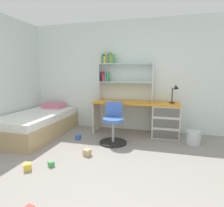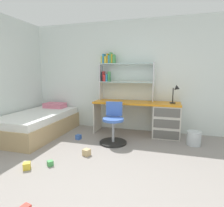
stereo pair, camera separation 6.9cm
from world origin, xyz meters
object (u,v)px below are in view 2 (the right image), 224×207
Objects in this scene: bookshelf_hutch at (119,72)px; toy_block_green_3 at (50,163)px; waste_bin at (194,138)px; toy_block_natural_2 at (87,152)px; desk_lamp at (176,91)px; toy_block_blue_0 at (78,137)px; swivel_chair at (113,127)px; toy_block_yellow_1 at (27,166)px; bed_platform at (38,124)px; desk at (158,118)px.

toy_block_green_3 is at bearing -104.53° from bookshelf_hutch.
toy_block_natural_2 is at bearing -150.58° from waste_bin.
desk_lamp is 2.19m from toy_block_blue_0.
waste_bin is 3.46× the size of toy_block_green_3.
desk_lamp is at bearing 29.43° from swivel_chair.
waste_bin is 2.87m from toy_block_yellow_1.
bed_platform is 1.62m from toy_block_green_3.
toy_block_green_3 is at bearing 35.43° from toy_block_yellow_1.
desk is 2.36× the size of swivel_chair.
desk_lamp reaches higher than bed_platform.
desk_lamp is at bearing 19.35° from toy_block_blue_0.
bookshelf_hutch is 11.74× the size of toy_block_natural_2.
bed_platform is 20.02× the size of toy_block_blue_0.
desk_lamp reaches higher than toy_block_green_3.
waste_bin is 2.70× the size of toy_block_yellow_1.
toy_block_blue_0 is at bearing -126.55° from bookshelf_hutch.
bookshelf_hutch is 3.19× the size of desk_lamp.
bookshelf_hutch is 2.43m from toy_block_green_3.
toy_block_yellow_1 reaches higher than toy_block_blue_0.
waste_bin is (0.67, -0.37, -0.27)m from desk.
toy_block_yellow_1 is (-0.77, -2.16, -1.31)m from bookshelf_hutch.
bookshelf_hutch is at bearing 161.67° from waste_bin.
bookshelf_hutch is at bearing 171.66° from desk_lamp.
bed_platform is at bearing -167.94° from desk_lamp.
toy_block_natural_2 is (0.47, -0.67, 0.01)m from toy_block_blue_0.
swivel_chair is 7.48× the size of toy_block_natural_2.
toy_block_natural_2 is 1.38× the size of toy_block_green_3.
toy_block_blue_0 is at bearing -160.65° from desk_lamp.
toy_block_green_3 is (-0.62, -1.15, -0.27)m from swivel_chair.
desk_lamp is 5.08× the size of toy_block_green_3.
bookshelf_hutch reaches higher than desk.
toy_block_yellow_1 is 0.31m from toy_block_green_3.
waste_bin is 2.24m from toy_block_blue_0.
desk_lamp is 3.01m from bed_platform.
toy_block_natural_2 is at bearing -95.73° from bookshelf_hutch.
swivel_chair reaches higher than toy_block_blue_0.
toy_block_green_3 is at bearing -127.45° from toy_block_natural_2.
bookshelf_hutch is 2.00m from toy_block_natural_2.
desk_lamp is at bearing 44.42° from toy_block_yellow_1.
waste_bin is 2.50× the size of toy_block_natural_2.
desk_lamp reaches higher than waste_bin.
toy_block_blue_0 is 0.96× the size of toy_block_yellow_1.
swivel_chair is 0.78m from toy_block_blue_0.
toy_block_yellow_1 is (-2.02, -1.98, -0.92)m from desk_lamp.
desk is 24.45× the size of toy_block_green_3.
swivel_chair reaches higher than toy_block_green_3.
bed_platform is 1.63m from toy_block_natural_2.
toy_block_yellow_1 is at bearing -144.57° from toy_block_green_3.
swivel_chair is 1.52m from waste_bin.
toy_block_natural_2 reaches higher than toy_block_yellow_1.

